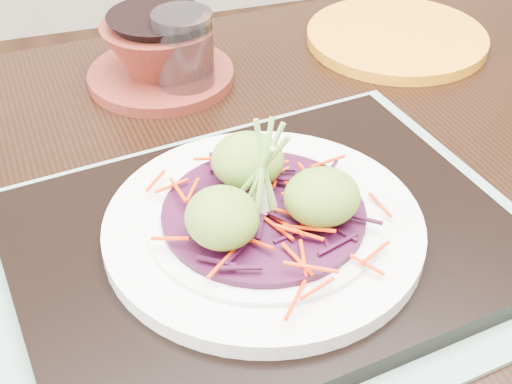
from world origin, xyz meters
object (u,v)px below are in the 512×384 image
object	(u,v)px
terracotta_bowl_set	(159,56)
yellow_plate	(396,37)
dining_table	(275,279)
serving_tray	(263,241)
water_glass	(184,53)
white_plate	(264,225)

from	to	relation	value
terracotta_bowl_set	yellow_plate	world-z (taller)	terracotta_bowl_set
dining_table	yellow_plate	size ratio (longest dim) A/B	5.46
serving_tray	water_glass	world-z (taller)	water_glass
water_glass	yellow_plate	world-z (taller)	water_glass
white_plate	yellow_plate	size ratio (longest dim) A/B	1.15
dining_table	terracotta_bowl_set	distance (m)	0.29
white_plate	water_glass	bearing A→B (deg)	89.68
serving_tray	yellow_plate	size ratio (longest dim) A/B	1.77
serving_tray	water_glass	size ratio (longest dim) A/B	4.28
dining_table	water_glass	bearing A→B (deg)	93.83
dining_table	water_glass	xyz separation A→B (m)	(-0.03, 0.22, 0.14)
water_glass	terracotta_bowl_set	world-z (taller)	water_glass
terracotta_bowl_set	water_glass	bearing A→B (deg)	-55.47
dining_table	yellow_plate	xyz separation A→B (m)	(0.25, 0.26, 0.10)
white_plate	terracotta_bowl_set	distance (m)	0.31
serving_tray	white_plate	size ratio (longest dim) A/B	1.54
water_glass	terracotta_bowl_set	distance (m)	0.04
dining_table	yellow_plate	world-z (taller)	yellow_plate
terracotta_bowl_set	serving_tray	bearing A→B (deg)	-86.24
dining_table	serving_tray	xyz separation A→B (m)	(-0.03, -0.06, 0.11)
yellow_plate	terracotta_bowl_set	bearing A→B (deg)	-179.26
yellow_plate	white_plate	bearing A→B (deg)	-131.71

